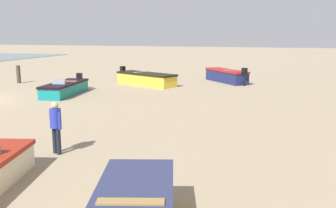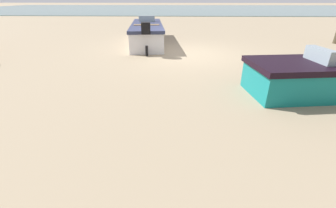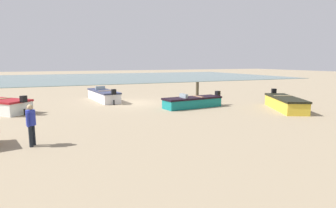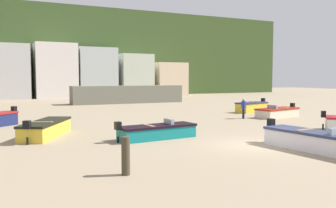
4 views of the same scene
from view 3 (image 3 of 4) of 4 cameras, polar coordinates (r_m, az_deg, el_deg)
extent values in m
plane|color=gray|center=(21.95, -7.56, 0.16)|extent=(160.00, 160.00, 0.00)
cube|color=slate|center=(57.32, -17.23, 5.08)|extent=(80.00, 36.00, 0.06)
cube|color=#127779|center=(19.79, 4.96, 0.17)|extent=(4.30, 1.77, 0.61)
cube|color=black|center=(19.74, 4.98, 1.23)|extent=(4.41, 1.86, 0.12)
cube|color=black|center=(21.09, 10.05, 2.10)|extent=(0.32, 0.35, 0.40)
cylinder|color=black|center=(21.18, 10.00, 0.21)|extent=(0.11, 0.11, 0.31)
cube|color=#8C9EA8|center=(19.31, 3.20, 1.68)|extent=(0.29, 0.78, 0.28)
cube|color=#996A4C|center=(20.03, 6.21, 1.46)|extent=(0.37, 1.10, 0.08)
cube|color=white|center=(23.73, -12.98, 1.55)|extent=(1.86, 5.04, 0.74)
cube|color=#2E3351|center=(23.68, -13.02, 2.58)|extent=(1.95, 5.15, 0.12)
cube|color=black|center=(21.16, -10.98, 2.43)|extent=(0.35, 0.31, 0.40)
cylinder|color=black|center=(21.26, -10.92, 0.30)|extent=(0.11, 0.11, 0.37)
cube|color=#8C9EA8|center=(24.49, -13.61, 3.22)|extent=(0.80, 0.29, 0.28)
cube|color=olive|center=(23.09, -12.58, 2.57)|extent=(1.13, 0.37, 0.08)
cube|color=gold|center=(20.36, 22.69, -0.05)|extent=(3.24, 4.74, 0.74)
cube|color=black|center=(20.31, 22.76, 1.15)|extent=(3.36, 4.86, 0.12)
cube|color=black|center=(22.63, 20.71, 2.43)|extent=(0.41, 0.39, 0.40)
cylinder|color=black|center=(22.73, 20.60, 0.44)|extent=(0.13, 0.13, 0.37)
cube|color=#8E7951|center=(20.84, 22.25, 1.50)|extent=(1.13, 0.72, 0.08)
cube|color=black|center=(18.86, -27.30, 0.90)|extent=(0.42, 0.42, 0.40)
cylinder|color=black|center=(18.97, -27.13, -1.49)|extent=(0.14, 0.14, 0.37)
cylinder|color=#413828|center=(26.82, 5.98, 3.10)|extent=(0.28, 0.28, 1.28)
cylinder|color=black|center=(11.85, -26.12, -5.94)|extent=(0.19, 0.19, 0.82)
cylinder|color=black|center=(12.02, -25.68, -5.71)|extent=(0.19, 0.19, 0.82)
cylinder|color=#2733A2|center=(11.79, -26.12, -2.52)|extent=(0.45, 0.45, 0.58)
cylinder|color=#2733A2|center=(11.61, -26.61, -2.92)|extent=(0.12, 0.12, 0.54)
cylinder|color=#2733A2|center=(11.99, -25.62, -2.51)|extent=(0.12, 0.12, 0.54)
sphere|color=tan|center=(11.72, -26.25, -0.60)|extent=(0.29, 0.29, 0.22)
camera|label=1|loc=(11.68, -86.68, 2.71)|focal=40.42mm
camera|label=2|loc=(13.65, 0.62, 3.44)|focal=23.70mm
camera|label=4|loc=(38.23, 2.70, 8.66)|focal=37.87mm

